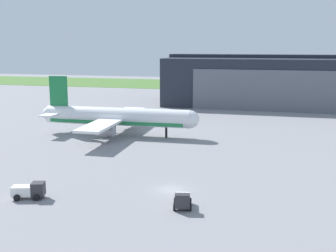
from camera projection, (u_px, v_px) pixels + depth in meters
ground_plane at (171, 190)px, 64.43m from camera, size 440.00×440.00×0.00m
grass_field_strip at (248, 86)px, 226.64m from camera, size 440.00×56.00×0.08m
maintenance_hangar at (305, 82)px, 151.87m from camera, size 98.25×35.12×18.17m
airliner_far_left at (118, 117)px, 102.35m from camera, size 39.66×34.52×14.14m
fuel_bowser at (183, 200)px, 57.18m from camera, size 3.01×4.00×2.33m
pushback_tractor at (29, 190)px, 60.66m from camera, size 4.88×3.13×2.39m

